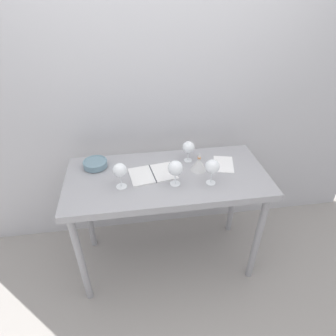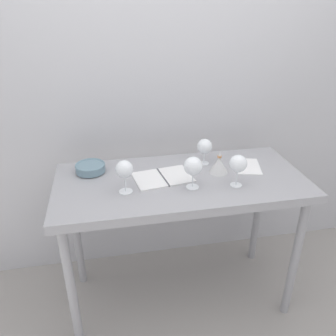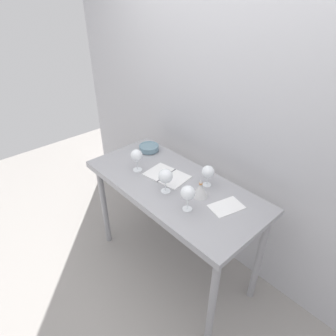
{
  "view_description": "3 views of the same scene",
  "coord_description": "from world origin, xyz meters",
  "px_view_note": "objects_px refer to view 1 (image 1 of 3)",
  "views": [
    {
      "loc": [
        -0.23,
        -1.59,
        2.04
      ],
      "look_at": [
        0.01,
        -0.0,
        0.96
      ],
      "focal_mm": 30.3,
      "sensor_mm": 36.0,
      "label": 1
    },
    {
      "loc": [
        -0.39,
        -1.64,
        1.8
      ],
      "look_at": [
        -0.08,
        -0.02,
        0.98
      ],
      "focal_mm": 36.3,
      "sensor_mm": 36.0,
      "label": 2
    },
    {
      "loc": [
        1.25,
        -1.19,
        2.12
      ],
      "look_at": [
        -0.08,
        0.01,
        0.99
      ],
      "focal_mm": 30.85,
      "sensor_mm": 36.0,
      "label": 3
    }
  ],
  "objects_px": {
    "tasting_sheet_upper": "(223,164)",
    "tasting_bowl": "(95,164)",
    "wine_glass_near_center": "(175,169)",
    "open_notebook": "(153,174)",
    "wine_glass_near_right": "(212,167)",
    "decanter_funnel": "(199,164)",
    "wine_glass_near_left": "(120,171)",
    "wine_glass_far_right": "(188,148)"
  },
  "relations": [
    {
      "from": "wine_glass_near_left",
      "to": "decanter_funnel",
      "type": "xyz_separation_m",
      "value": [
        0.55,
        0.12,
        -0.08
      ]
    },
    {
      "from": "wine_glass_near_left",
      "to": "open_notebook",
      "type": "relative_size",
      "value": 0.52
    },
    {
      "from": "wine_glass_far_right",
      "to": "tasting_sheet_upper",
      "type": "xyz_separation_m",
      "value": [
        0.25,
        -0.09,
        -0.11
      ]
    },
    {
      "from": "open_notebook",
      "to": "decanter_funnel",
      "type": "distance_m",
      "value": 0.33
    },
    {
      "from": "wine_glass_near_center",
      "to": "wine_glass_near_left",
      "type": "bearing_deg",
      "value": 176.68
    },
    {
      "from": "wine_glass_far_right",
      "to": "wine_glass_near_center",
      "type": "height_order",
      "value": "wine_glass_near_center"
    },
    {
      "from": "open_notebook",
      "to": "tasting_sheet_upper",
      "type": "relative_size",
      "value": 1.59
    },
    {
      "from": "wine_glass_near_left",
      "to": "wine_glass_near_center",
      "type": "distance_m",
      "value": 0.35
    },
    {
      "from": "wine_glass_near_right",
      "to": "decanter_funnel",
      "type": "bearing_deg",
      "value": 104.3
    },
    {
      "from": "wine_glass_far_right",
      "to": "wine_glass_near_center",
      "type": "bearing_deg",
      "value": -117.87
    },
    {
      "from": "wine_glass_far_right",
      "to": "wine_glass_near_left",
      "type": "height_order",
      "value": "wine_glass_near_left"
    },
    {
      "from": "wine_glass_far_right",
      "to": "open_notebook",
      "type": "bearing_deg",
      "value": -153.72
    },
    {
      "from": "wine_glass_near_center",
      "to": "open_notebook",
      "type": "distance_m",
      "value": 0.22
    },
    {
      "from": "decanter_funnel",
      "to": "wine_glass_near_left",
      "type": "bearing_deg",
      "value": -167.37
    },
    {
      "from": "wine_glass_far_right",
      "to": "tasting_bowl",
      "type": "distance_m",
      "value": 0.68
    },
    {
      "from": "tasting_sheet_upper",
      "to": "decanter_funnel",
      "type": "xyz_separation_m",
      "value": [
        -0.2,
        -0.04,
        0.05
      ]
    },
    {
      "from": "open_notebook",
      "to": "wine_glass_near_right",
      "type": "bearing_deg",
      "value": -31.35
    },
    {
      "from": "open_notebook",
      "to": "decanter_funnel",
      "type": "bearing_deg",
      "value": -6.65
    },
    {
      "from": "wine_glass_near_center",
      "to": "decanter_funnel",
      "type": "xyz_separation_m",
      "value": [
        0.19,
        0.14,
        -0.08
      ]
    },
    {
      "from": "tasting_bowl",
      "to": "wine_glass_near_center",
      "type": "bearing_deg",
      "value": -27.88
    },
    {
      "from": "wine_glass_near_right",
      "to": "wine_glass_near_center",
      "type": "relative_size",
      "value": 1.01
    },
    {
      "from": "wine_glass_near_right",
      "to": "wine_glass_far_right",
      "type": "distance_m",
      "value": 0.31
    },
    {
      "from": "wine_glass_far_right",
      "to": "tasting_sheet_upper",
      "type": "bearing_deg",
      "value": -20.01
    },
    {
      "from": "wine_glass_far_right",
      "to": "open_notebook",
      "type": "relative_size",
      "value": 0.46
    },
    {
      "from": "wine_glass_near_center",
      "to": "open_notebook",
      "type": "xyz_separation_m",
      "value": [
        -0.14,
        0.13,
        -0.12
      ]
    },
    {
      "from": "wine_glass_far_right",
      "to": "tasting_bowl",
      "type": "xyz_separation_m",
      "value": [
        -0.68,
        0.01,
        -0.08
      ]
    },
    {
      "from": "tasting_sheet_upper",
      "to": "tasting_bowl",
      "type": "distance_m",
      "value": 0.93
    },
    {
      "from": "wine_glass_far_right",
      "to": "tasting_sheet_upper",
      "type": "height_order",
      "value": "wine_glass_far_right"
    },
    {
      "from": "wine_glass_near_right",
      "to": "wine_glass_far_right",
      "type": "xyz_separation_m",
      "value": [
        -0.09,
        0.3,
        -0.02
      ]
    },
    {
      "from": "wine_glass_near_center",
      "to": "decanter_funnel",
      "type": "relative_size",
      "value": 1.29
    },
    {
      "from": "tasting_bowl",
      "to": "wine_glass_near_right",
      "type": "bearing_deg",
      "value": -21.76
    },
    {
      "from": "wine_glass_near_right",
      "to": "decanter_funnel",
      "type": "height_order",
      "value": "wine_glass_near_right"
    },
    {
      "from": "tasting_bowl",
      "to": "open_notebook",
      "type": "bearing_deg",
      "value": -20.57
    },
    {
      "from": "wine_glass_far_right",
      "to": "wine_glass_near_left",
      "type": "relative_size",
      "value": 0.89
    },
    {
      "from": "wine_glass_near_center",
      "to": "tasting_bowl",
      "type": "bearing_deg",
      "value": 152.12
    },
    {
      "from": "open_notebook",
      "to": "decanter_funnel",
      "type": "relative_size",
      "value": 2.52
    },
    {
      "from": "wine_glass_near_left",
      "to": "decanter_funnel",
      "type": "relative_size",
      "value": 1.31
    },
    {
      "from": "wine_glass_near_right",
      "to": "wine_glass_near_left",
      "type": "relative_size",
      "value": 1.0
    },
    {
      "from": "wine_glass_far_right",
      "to": "tasting_bowl",
      "type": "relative_size",
      "value": 0.92
    },
    {
      "from": "wine_glass_near_right",
      "to": "open_notebook",
      "type": "xyz_separation_m",
      "value": [
        -0.37,
        0.16,
        -0.12
      ]
    },
    {
      "from": "wine_glass_near_right",
      "to": "tasting_bowl",
      "type": "bearing_deg",
      "value": 158.24
    },
    {
      "from": "wine_glass_far_right",
      "to": "open_notebook",
      "type": "distance_m",
      "value": 0.33
    }
  ]
}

